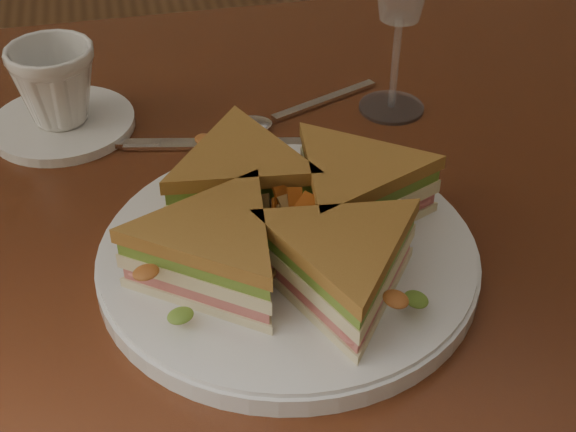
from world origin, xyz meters
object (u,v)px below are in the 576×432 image
Objects in this scene: spoon at (268,120)px; plate at (288,258)px; saucer at (63,124)px; knife at (212,145)px; coffee_cup at (55,85)px; table at (261,272)px; sandwich_wedges at (288,221)px.

plate is at bearing -120.06° from spoon.
knife is at bearing -25.28° from saucer.
coffee_cup is (-0.20, 0.04, 0.04)m from spoon.
coffee_cup reaches higher than spoon.
table is 6.91× the size of spoon.
knife is at bearing 110.85° from table.
spoon is (0.03, 0.22, -0.04)m from sandwich_wedges.
table is at bearing -57.15° from knife.
plate reaches higher than knife.
saucer is 0.04m from coffee_cup.
coffee_cup is at bearing 124.62° from plate.
spoon is 0.81× the size of knife.
coffee_cup reaches higher than knife.
plate is 0.19m from knife.
saucer is at bearing 124.62° from plate.
table is at bearing 91.62° from sandwich_wedges.
coffee_cup reaches higher than plate.
plate is at bearing -55.38° from saucer.
knife is at bearing 100.20° from plate.
coffee_cup reaches higher than saucer.
saucer is at bearing 166.72° from knife.
plate reaches higher than spoon.
knife is 0.16m from saucer.
sandwich_wedges is (-0.00, 0.00, 0.04)m from plate.
knife is 1.50× the size of saucer.
spoon reaches higher than table.
plate is 2.11× the size of saucer.
spoon is at bearing 38.58° from knife.
sandwich_wedges is (0.00, -0.11, 0.14)m from table.
plate is at bearing -88.38° from table.
saucer is at bearing 124.62° from sandwich_wedges.
sandwich_wedges reaches higher than knife.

